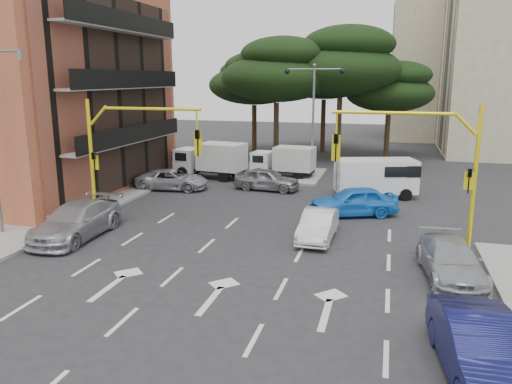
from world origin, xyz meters
TOP-DOWN VIEW (x-y plane):
  - ground at (0.00, 0.00)m, footprint 120.00×120.00m
  - median_strip at (0.00, 16.00)m, footprint 1.40×6.00m
  - apartment_orange at (-17.95, 8.00)m, footprint 15.19×16.15m
  - apartment_beige_far at (12.95, 44.00)m, footprint 16.20×12.15m
  - pine_left_near at (-3.94, 21.96)m, footprint 9.15×9.15m
  - pine_center at (1.06, 23.96)m, footprint 9.98×9.98m
  - pine_left_far at (-6.94, 25.96)m, footprint 8.32×8.32m
  - pine_right at (5.06, 25.96)m, footprint 7.49×7.49m
  - pine_back at (-0.94, 28.96)m, footprint 9.15×9.15m
  - signal_mast_right at (6.80, 1.99)m, footprint 5.79×0.37m
  - signal_mast_left at (-6.80, 1.99)m, footprint 5.79×0.37m
  - street_lamp_center at (0.00, 16.00)m, footprint 4.16×0.36m
  - car_white_hatch at (2.43, 2.15)m, footprint 1.44×3.92m
  - car_blue_compact at (3.64, 6.48)m, footprint 4.82×3.30m
  - car_silver_wagon at (-8.00, -0.41)m, footprint 2.27×5.36m
  - car_silver_cross_a at (-8.00, 9.79)m, footprint 4.78×2.64m
  - car_silver_cross_b at (-2.11, 11.15)m, footprint 4.28×2.05m
  - car_navy_parked at (7.61, -7.30)m, footprint 2.21×4.81m
  - car_silver_parked at (7.60, -1.02)m, footprint 2.39×4.77m
  - van_white at (4.57, 11.00)m, footprint 5.05×3.36m
  - box_truck_a at (-6.95, 14.00)m, footprint 5.36×2.85m
  - box_truck_b at (-1.98, 15.50)m, footprint 4.65×2.24m

SIDE VIEW (x-z plane):
  - ground at x=0.00m, z-range 0.00..0.00m
  - median_strip at x=0.00m, z-range 0.00..0.15m
  - car_silver_cross_a at x=-8.00m, z-range 0.00..1.27m
  - car_white_hatch at x=2.43m, z-range 0.00..1.28m
  - car_silver_parked at x=7.60m, z-range 0.00..1.33m
  - car_silver_cross_b at x=-2.11m, z-range 0.00..1.41m
  - car_blue_compact at x=3.64m, z-range 0.00..1.52m
  - car_navy_parked at x=7.61m, z-range 0.00..1.53m
  - car_silver_wagon at x=-8.00m, z-range 0.00..1.54m
  - box_truck_b at x=-1.98m, z-range 0.00..2.23m
  - van_white at x=4.57m, z-range 0.00..2.32m
  - box_truck_a at x=-6.95m, z-range 0.00..2.51m
  - signal_mast_right at x=6.80m, z-range 0.88..6.88m
  - signal_mast_left at x=-6.80m, z-range 0.88..6.88m
  - street_lamp_center at x=0.00m, z-range 1.54..9.31m
  - pine_right at x=5.06m, z-range 2.03..10.40m
  - apartment_orange at x=-17.95m, z-range 0.00..13.70m
  - pine_left_far at x=-6.94m, z-range 2.26..11.56m
  - pine_left_near at x=-3.94m, z-range 2.49..12.72m
  - pine_back at x=-0.94m, z-range 2.49..12.72m
  - pine_center at x=1.06m, z-range 2.72..13.88m
  - apartment_beige_far at x=12.95m, z-range 0.00..16.70m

